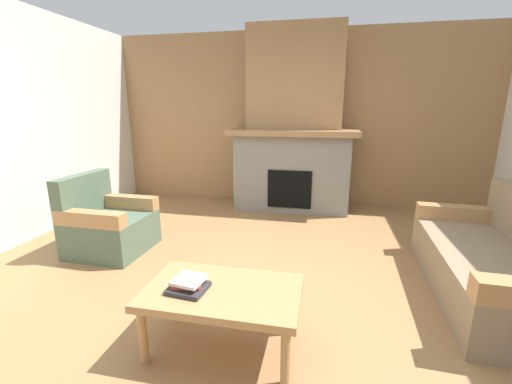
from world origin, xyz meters
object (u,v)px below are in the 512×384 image
at_px(coffee_table, 222,296).
at_px(armchair, 108,225).
at_px(fireplace, 293,133).
at_px(couch, 497,265).

bearing_deg(coffee_table, armchair, 144.24).
distance_m(armchair, coffee_table, 2.11).
bearing_deg(armchair, coffee_table, -35.76).
distance_m(fireplace, armchair, 2.89).
bearing_deg(coffee_table, fireplace, 88.05).
distance_m(couch, coffee_table, 2.30).
height_order(armchair, coffee_table, armchair).
xyz_separation_m(armchair, coffee_table, (1.71, -1.23, 0.08)).
xyz_separation_m(couch, coffee_table, (-2.05, -1.05, 0.09)).
distance_m(fireplace, couch, 3.09).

